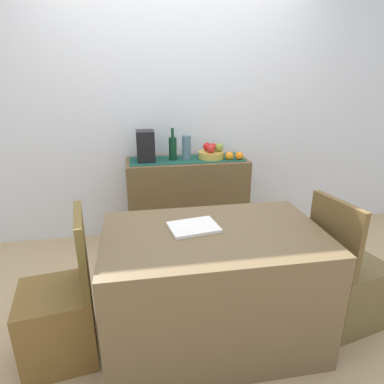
{
  "coord_description": "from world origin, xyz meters",
  "views": [
    {
      "loc": [
        -0.38,
        -2.09,
        1.62
      ],
      "look_at": [
        0.04,
        0.38,
        0.7
      ],
      "focal_mm": 31.4,
      "sensor_mm": 36.0,
      "label": 1
    }
  ],
  "objects_px": {
    "dining_table": "(212,287)",
    "chair_by_corner": "(345,286)",
    "wine_bottle": "(173,148)",
    "ceramic_vase": "(186,148)",
    "coffee_maker": "(146,146)",
    "sideboard_console": "(187,201)",
    "chair_near_window": "(61,318)",
    "fruit_bowl": "(211,155)",
    "open_book": "(194,227)"
  },
  "relations": [
    {
      "from": "dining_table",
      "to": "open_book",
      "type": "xyz_separation_m",
      "value": [
        -0.11,
        0.07,
        0.38
      ]
    },
    {
      "from": "chair_near_window",
      "to": "wine_bottle",
      "type": "bearing_deg",
      "value": 58.13
    },
    {
      "from": "coffee_maker",
      "to": "chair_near_window",
      "type": "distance_m",
      "value": 1.61
    },
    {
      "from": "coffee_maker",
      "to": "chair_by_corner",
      "type": "xyz_separation_m",
      "value": [
        1.22,
        -1.33,
        -0.7
      ]
    },
    {
      "from": "ceramic_vase",
      "to": "fruit_bowl",
      "type": "bearing_deg",
      "value": 0.0
    },
    {
      "from": "dining_table",
      "to": "chair_by_corner",
      "type": "relative_size",
      "value": 1.42
    },
    {
      "from": "wine_bottle",
      "to": "ceramic_vase",
      "type": "distance_m",
      "value": 0.13
    },
    {
      "from": "open_book",
      "to": "ceramic_vase",
      "type": "bearing_deg",
      "value": 73.78
    },
    {
      "from": "sideboard_console",
      "to": "chair_by_corner",
      "type": "distance_m",
      "value": 1.58
    },
    {
      "from": "sideboard_console",
      "to": "dining_table",
      "type": "relative_size",
      "value": 0.89
    },
    {
      "from": "ceramic_vase",
      "to": "chair_near_window",
      "type": "xyz_separation_m",
      "value": [
        -0.95,
        -1.33,
        -0.67
      ]
    },
    {
      "from": "fruit_bowl",
      "to": "wine_bottle",
      "type": "distance_m",
      "value": 0.37
    },
    {
      "from": "wine_bottle",
      "to": "dining_table",
      "type": "distance_m",
      "value": 1.45
    },
    {
      "from": "chair_near_window",
      "to": "chair_by_corner",
      "type": "bearing_deg",
      "value": -0.19
    },
    {
      "from": "sideboard_console",
      "to": "coffee_maker",
      "type": "height_order",
      "value": "coffee_maker"
    },
    {
      "from": "dining_table",
      "to": "chair_by_corner",
      "type": "bearing_deg",
      "value": -0.23
    },
    {
      "from": "dining_table",
      "to": "open_book",
      "type": "height_order",
      "value": "open_book"
    },
    {
      "from": "coffee_maker",
      "to": "wine_bottle",
      "type": "bearing_deg",
      "value": 0.0
    },
    {
      "from": "dining_table",
      "to": "chair_near_window",
      "type": "xyz_separation_m",
      "value": [
        -0.9,
        0.0,
        -0.1
      ]
    },
    {
      "from": "ceramic_vase",
      "to": "chair_by_corner",
      "type": "height_order",
      "value": "ceramic_vase"
    },
    {
      "from": "ceramic_vase",
      "to": "open_book",
      "type": "height_order",
      "value": "ceramic_vase"
    },
    {
      "from": "sideboard_console",
      "to": "open_book",
      "type": "xyz_separation_m",
      "value": [
        -0.16,
        -1.26,
        0.34
      ]
    },
    {
      "from": "fruit_bowl",
      "to": "wine_bottle",
      "type": "relative_size",
      "value": 0.81
    },
    {
      "from": "dining_table",
      "to": "coffee_maker",
      "type": "bearing_deg",
      "value": 103.65
    },
    {
      "from": "chair_near_window",
      "to": "chair_by_corner",
      "type": "relative_size",
      "value": 1.0
    },
    {
      "from": "coffee_maker",
      "to": "ceramic_vase",
      "type": "distance_m",
      "value": 0.37
    },
    {
      "from": "dining_table",
      "to": "chair_by_corner",
      "type": "xyz_separation_m",
      "value": [
        0.9,
        -0.0,
        -0.1
      ]
    },
    {
      "from": "ceramic_vase",
      "to": "dining_table",
      "type": "distance_m",
      "value": 1.45
    },
    {
      "from": "chair_by_corner",
      "to": "sideboard_console",
      "type": "bearing_deg",
      "value": 122.37
    },
    {
      "from": "wine_bottle",
      "to": "dining_table",
      "type": "relative_size",
      "value": 0.23
    },
    {
      "from": "dining_table",
      "to": "chair_near_window",
      "type": "bearing_deg",
      "value": 179.85
    },
    {
      "from": "chair_near_window",
      "to": "chair_by_corner",
      "type": "xyz_separation_m",
      "value": [
        1.8,
        -0.01,
        0.0
      ]
    },
    {
      "from": "sideboard_console",
      "to": "wine_bottle",
      "type": "bearing_deg",
      "value": 180.0
    },
    {
      "from": "fruit_bowl",
      "to": "chair_near_window",
      "type": "height_order",
      "value": "chair_near_window"
    },
    {
      "from": "dining_table",
      "to": "open_book",
      "type": "bearing_deg",
      "value": 147.12
    },
    {
      "from": "dining_table",
      "to": "chair_near_window",
      "type": "relative_size",
      "value": 1.42
    },
    {
      "from": "sideboard_console",
      "to": "chair_by_corner",
      "type": "height_order",
      "value": "chair_by_corner"
    },
    {
      "from": "fruit_bowl",
      "to": "chair_by_corner",
      "type": "relative_size",
      "value": 0.27
    },
    {
      "from": "chair_near_window",
      "to": "sideboard_console",
      "type": "bearing_deg",
      "value": 54.2
    },
    {
      "from": "sideboard_console",
      "to": "chair_by_corner",
      "type": "relative_size",
      "value": 1.25
    },
    {
      "from": "fruit_bowl",
      "to": "wine_bottle",
      "type": "xyz_separation_m",
      "value": [
        -0.36,
        0.0,
        0.08
      ]
    },
    {
      "from": "chair_near_window",
      "to": "chair_by_corner",
      "type": "height_order",
      "value": "same"
    },
    {
      "from": "sideboard_console",
      "to": "dining_table",
      "type": "distance_m",
      "value": 1.33
    },
    {
      "from": "ceramic_vase",
      "to": "chair_near_window",
      "type": "distance_m",
      "value": 1.77
    },
    {
      "from": "sideboard_console",
      "to": "fruit_bowl",
      "type": "distance_m",
      "value": 0.51
    },
    {
      "from": "wine_bottle",
      "to": "dining_table",
      "type": "xyz_separation_m",
      "value": [
        0.08,
        -1.33,
        -0.57
      ]
    },
    {
      "from": "wine_bottle",
      "to": "open_book",
      "type": "distance_m",
      "value": 1.28
    },
    {
      "from": "coffee_maker",
      "to": "sideboard_console",
      "type": "bearing_deg",
      "value": 0.0
    },
    {
      "from": "fruit_bowl",
      "to": "dining_table",
      "type": "bearing_deg",
      "value": -102.14
    },
    {
      "from": "sideboard_console",
      "to": "fruit_bowl",
      "type": "xyz_separation_m",
      "value": [
        0.23,
        0.0,
        0.45
      ]
    }
  ]
}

